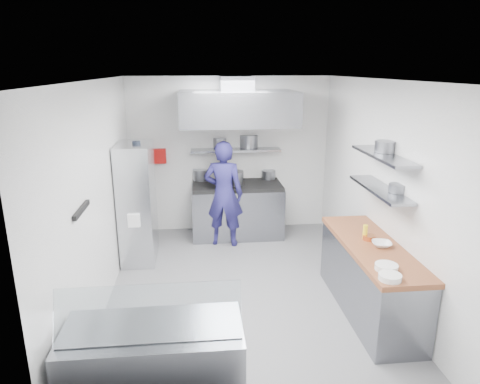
{
  "coord_description": "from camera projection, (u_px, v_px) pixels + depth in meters",
  "views": [
    {
      "loc": [
        -0.59,
        -5.16,
        2.94
      ],
      "look_at": [
        0.0,
        0.6,
        1.25
      ],
      "focal_mm": 32.0,
      "sensor_mm": 36.0,
      "label": 1
    }
  ],
  "objects": [
    {
      "name": "floor",
      "position": [
        244.0,
        292.0,
        5.81
      ],
      "size": [
        5.0,
        5.0,
        0.0
      ],
      "primitive_type": "plane",
      "color": "slate",
      "rests_on": "ground"
    },
    {
      "name": "ceiling",
      "position": [
        245.0,
        80.0,
        5.02
      ],
      "size": [
        5.0,
        5.0,
        0.0
      ],
      "primitive_type": "plane",
      "rotation": [
        3.14,
        0.0,
        0.0
      ],
      "color": "silver",
      "rests_on": "wall_back"
    },
    {
      "name": "wall_back",
      "position": [
        229.0,
        155.0,
        7.8
      ],
      "size": [
        3.6,
        2.8,
        0.02
      ],
      "primitive_type": "cube",
      "rotation": [
        1.57,
        0.0,
        0.0
      ],
      "color": "white",
      "rests_on": "floor"
    },
    {
      "name": "wall_front",
      "position": [
        284.0,
        294.0,
        3.03
      ],
      "size": [
        3.6,
        2.8,
        0.02
      ],
      "primitive_type": "cube",
      "rotation": [
        -1.57,
        0.0,
        0.0
      ],
      "color": "white",
      "rests_on": "floor"
    },
    {
      "name": "wall_left",
      "position": [
        99.0,
        198.0,
        5.24
      ],
      "size": [
        2.8,
        5.0,
        0.02
      ],
      "primitive_type": "cube",
      "rotation": [
        1.57,
        0.0,
        1.57
      ],
      "color": "white",
      "rests_on": "floor"
    },
    {
      "name": "wall_right",
      "position": [
        381.0,
        190.0,
        5.59
      ],
      "size": [
        2.8,
        5.0,
        0.02
      ],
      "primitive_type": "cube",
      "rotation": [
        1.57,
        0.0,
        -1.57
      ],
      "color": "white",
      "rests_on": "floor"
    },
    {
      "name": "gas_range",
      "position": [
        237.0,
        211.0,
        7.7
      ],
      "size": [
        1.6,
        0.8,
        0.9
      ],
      "primitive_type": "cube",
      "color": "gray",
      "rests_on": "floor"
    },
    {
      "name": "cooktop",
      "position": [
        237.0,
        186.0,
        7.56
      ],
      "size": [
        1.57,
        0.78,
        0.06
      ],
      "primitive_type": "cube",
      "color": "black",
      "rests_on": "gas_range"
    },
    {
      "name": "stock_pot_left",
      "position": [
        201.0,
        175.0,
        7.79
      ],
      "size": [
        0.3,
        0.3,
        0.2
      ],
      "primitive_type": "cylinder",
      "color": "slate",
      "rests_on": "cooktop"
    },
    {
      "name": "stock_pot_mid",
      "position": [
        235.0,
        178.0,
        7.49
      ],
      "size": [
        0.3,
        0.3,
        0.24
      ],
      "primitive_type": "cylinder",
      "color": "slate",
      "rests_on": "cooktop"
    },
    {
      "name": "stock_pot_right",
      "position": [
        268.0,
        175.0,
        7.88
      ],
      "size": [
        0.25,
        0.25,
        0.16
      ],
      "primitive_type": "cylinder",
      "color": "slate",
      "rests_on": "cooktop"
    },
    {
      "name": "over_range_shelf",
      "position": [
        236.0,
        150.0,
        7.63
      ],
      "size": [
        1.6,
        0.3,
        0.04
      ],
      "primitive_type": "cube",
      "color": "gray",
      "rests_on": "wall_back"
    },
    {
      "name": "shelf_pot_a",
      "position": [
        220.0,
        142.0,
        7.76
      ],
      "size": [
        0.25,
        0.25,
        0.18
      ],
      "primitive_type": "cylinder",
      "color": "slate",
      "rests_on": "over_range_shelf"
    },
    {
      "name": "shelf_pot_b",
      "position": [
        249.0,
        141.0,
        7.79
      ],
      "size": [
        0.33,
        0.33,
        0.22
      ],
      "primitive_type": "cylinder",
      "color": "slate",
      "rests_on": "over_range_shelf"
    },
    {
      "name": "extractor_hood",
      "position": [
        238.0,
        108.0,
        7.01
      ],
      "size": [
        1.9,
        1.15,
        0.55
      ],
      "primitive_type": "cube",
      "color": "gray",
      "rests_on": "wall_back"
    },
    {
      "name": "hood_duct",
      "position": [
        237.0,
        84.0,
        7.12
      ],
      "size": [
        0.55,
        0.55,
        0.24
      ],
      "primitive_type": "cube",
      "color": "slate",
      "rests_on": "extractor_hood"
    },
    {
      "name": "red_firebox",
      "position": [
        160.0,
        156.0,
        7.62
      ],
      "size": [
        0.22,
        0.1,
        0.26
      ],
      "primitive_type": "cube",
      "color": "#B1100E",
      "rests_on": "wall_back"
    },
    {
      "name": "chef",
      "position": [
        224.0,
        194.0,
        7.16
      ],
      "size": [
        0.74,
        0.58,
        1.8
      ],
      "primitive_type": "imported",
      "rotation": [
        0.0,
        0.0,
        2.9
      ],
      "color": "navy",
      "rests_on": "floor"
    },
    {
      "name": "wire_rack",
      "position": [
        137.0,
        203.0,
        6.62
      ],
      "size": [
        0.5,
        0.9,
        1.85
      ],
      "primitive_type": "cube",
      "color": "silver",
      "rests_on": "floor"
    },
    {
      "name": "rack_bin_a",
      "position": [
        135.0,
        219.0,
        6.29
      ],
      "size": [
        0.17,
        0.22,
        0.19
      ],
      "primitive_type": "cube",
      "color": "white",
      "rests_on": "wire_rack"
    },
    {
      "name": "rack_bin_b",
      "position": [
        137.0,
        176.0,
        6.7
      ],
      "size": [
        0.12,
        0.16,
        0.14
      ],
      "primitive_type": "cube",
      "color": "yellow",
      "rests_on": "wire_rack"
    },
    {
      "name": "rack_jar",
      "position": [
        137.0,
        147.0,
        6.35
      ],
      "size": [
        0.12,
        0.12,
        0.18
      ],
      "primitive_type": "cylinder",
      "color": "black",
      "rests_on": "wire_rack"
    },
    {
      "name": "knife_strip",
      "position": [
        81.0,
        210.0,
        4.34
      ],
      "size": [
        0.04,
        0.55,
        0.05
      ],
      "primitive_type": "cube",
      "color": "black",
      "rests_on": "wall_left"
    },
    {
      "name": "prep_counter_base",
      "position": [
        369.0,
        280.0,
        5.26
      ],
      "size": [
        0.62,
        2.0,
        0.84
      ],
      "primitive_type": "cube",
      "color": "gray",
      "rests_on": "floor"
    },
    {
      "name": "prep_counter_top",
      "position": [
        372.0,
        247.0,
        5.13
      ],
      "size": [
        0.65,
        2.04,
        0.06
      ],
      "primitive_type": "cube",
      "color": "brown",
      "rests_on": "prep_counter_base"
    },
    {
      "name": "plate_stack_a",
      "position": [
        390.0,
        277.0,
        4.26
      ],
      "size": [
        0.23,
        0.23,
        0.06
      ],
      "primitive_type": "cylinder",
      "color": "white",
      "rests_on": "prep_counter_top"
    },
    {
      "name": "plate_stack_b",
      "position": [
        386.0,
        267.0,
        4.48
      ],
      "size": [
        0.24,
        0.24,
        0.06
      ],
      "primitive_type": "cylinder",
      "color": "white",
      "rests_on": "prep_counter_top"
    },
    {
      "name": "copper_pan",
      "position": [
        369.0,
        238.0,
        5.25
      ],
      "size": [
        0.15,
        0.15,
        0.06
      ],
      "primitive_type": "cylinder",
      "color": "#D6753C",
      "rests_on": "prep_counter_top"
    },
    {
      "name": "squeeze_bottle",
      "position": [
        365.0,
        232.0,
        5.27
      ],
      "size": [
        0.06,
        0.06,
        0.18
      ],
      "primitive_type": "cylinder",
      "color": "yellow",
      "rests_on": "prep_counter_top"
    },
    {
      "name": "mixing_bowl",
      "position": [
        382.0,
        244.0,
        5.06
      ],
      "size": [
        0.27,
        0.27,
        0.06
      ],
      "primitive_type": "imported",
      "rotation": [
        0.0,
        0.0,
        -0.22
      ],
      "color": "white",
      "rests_on": "prep_counter_top"
    },
    {
      "name": "wall_shelf_lower",
      "position": [
        380.0,
        189.0,
        5.26
      ],
      "size": [
        0.3,
        1.3,
        0.04
      ],
      "primitive_type": "cube",
      "color": "gray",
      "rests_on": "wall_right"
    },
    {
      "name": "wall_shelf_upper",
      "position": [
        383.0,
        156.0,
        5.14
      ],
      "size": [
        0.3,
        1.3,
        0.04
      ],
      "primitive_type": "cube",
      "color": "gray",
      "rests_on": "wall_right"
    },
    {
      "name": "shelf_pot_c",
      "position": [
        398.0,
        188.0,
        5.04
      ],
      "size": [
        0.2,
        0.2,
        0.1
      ],
      "primitive_type": "cylinder",
      "color": "slate",
      "rests_on": "wall_shelf_lower"
    },
    {
      "name": "shelf_pot_d",
      "position": [
        385.0,
        147.0,
        5.22
      ],
      "size": [
        0.24,
        0.24,
        0.14
      ],
      "primitive_type": "cylinder",
      "color": "slate",
      "rests_on": "wall_shelf_upper"
    },
    {
      "name": "display_case",
      "position": [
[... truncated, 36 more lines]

